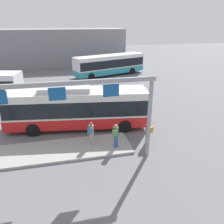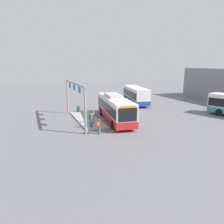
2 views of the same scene
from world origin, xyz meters
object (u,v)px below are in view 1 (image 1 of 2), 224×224
at_px(person_waiting_mid, 91,133).
at_px(person_waiting_near, 116,135).
at_px(bus_background_right, 110,64).
at_px(person_boarding, 148,132).
at_px(bus_main, 77,106).

bearing_deg(person_waiting_mid, person_waiting_near, -86.82).
distance_m(bus_background_right, person_boarding, 21.45).
xyz_separation_m(bus_main, person_waiting_mid, (0.66, -3.23, -0.76)).
bearing_deg(person_waiting_near, person_boarding, -54.56).
distance_m(bus_main, person_waiting_mid, 3.39).
height_order(person_boarding, person_waiting_mid, person_waiting_mid).
xyz_separation_m(bus_background_right, person_boarding, (-1.92, -21.34, -0.89)).
height_order(bus_background_right, person_waiting_near, bus_background_right).
xyz_separation_m(person_waiting_near, person_waiting_mid, (-1.54, 0.70, 0.00)).
xyz_separation_m(bus_main, bus_background_right, (6.49, 17.61, -0.03)).
xyz_separation_m(bus_main, person_waiting_near, (2.20, -3.93, -0.76)).
bearing_deg(person_waiting_near, person_waiting_mid, 96.24).
xyz_separation_m(person_boarding, person_waiting_mid, (-3.91, 0.50, 0.16)).
distance_m(bus_background_right, person_waiting_near, 21.98).
bearing_deg(person_waiting_mid, bus_main, 39.08).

